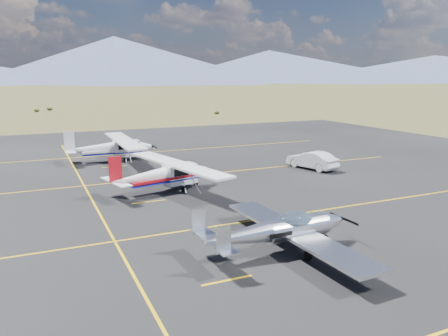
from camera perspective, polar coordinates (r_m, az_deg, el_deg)
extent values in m
plane|color=#383D1C|center=(20.37, 4.03, -8.91)|extent=(1600.00, 1600.00, 0.00)
cube|color=black|center=(26.42, -3.17, -3.97)|extent=(72.00, 72.00, 0.02)
cube|color=silver|center=(18.90, 9.21, -8.25)|extent=(1.88, 9.26, 0.12)
ellipsoid|color=#99BFD8|center=(18.74, 9.26, -6.84)|extent=(1.72, 1.03, 0.84)
cube|color=silver|center=(16.97, -1.32, -9.45)|extent=(0.85, 3.10, 0.06)
cube|color=silver|center=(15.80, -0.06, -9.32)|extent=(0.56, 0.09, 1.02)
cube|color=silver|center=(17.72, -3.35, -6.94)|extent=(0.56, 0.09, 1.02)
cylinder|color=black|center=(20.06, 13.00, -8.98)|extent=(0.35, 0.11, 0.35)
cylinder|color=black|center=(18.08, 10.93, -11.16)|extent=(0.41, 0.13, 0.41)
cylinder|color=black|center=(19.93, 6.59, -8.79)|extent=(0.41, 0.13, 0.41)
cube|color=white|center=(28.48, -5.77, -0.77)|extent=(2.26, 1.53, 1.27)
cube|color=white|center=(28.24, -6.12, 0.48)|extent=(3.80, 10.39, 0.13)
cube|color=black|center=(28.42, -5.78, -0.25)|extent=(1.72, 1.43, 0.52)
cube|color=#A40D17|center=(27.89, -7.90, -1.29)|extent=(4.82, 2.15, 0.17)
cube|color=#A40D17|center=(26.30, -14.01, -0.15)|extent=(0.79, 0.25, 1.50)
cube|color=white|center=(26.46, -13.93, -1.74)|extent=(1.38, 3.09, 0.06)
cylinder|color=black|center=(29.31, -3.71, -2.01)|extent=(0.35, 0.17, 0.34)
cylinder|color=black|center=(27.70, -5.16, -2.78)|extent=(0.43, 0.21, 0.41)
cylinder|color=black|center=(29.34, -7.23, -1.99)|extent=(0.43, 0.21, 0.41)
cube|color=silver|center=(38.90, -12.62, 2.52)|extent=(2.19, 1.15, 1.34)
cube|color=silver|center=(38.75, -12.96, 3.51)|extent=(1.60, 10.90, 0.14)
cube|color=black|center=(38.85, -12.64, 2.93)|extent=(1.59, 1.19, 0.54)
cube|color=silver|center=(38.69, -14.48, 2.23)|extent=(4.96, 1.18, 0.18)
cube|color=silver|center=(38.14, -19.56, 3.37)|extent=(0.84, 0.07, 1.58)
cube|color=silver|center=(38.26, -19.48, 2.19)|extent=(0.76, 3.17, 0.06)
cylinder|color=black|center=(39.31, -10.73, 1.43)|extent=(0.36, 0.10, 0.36)
cylinder|color=black|center=(37.98, -12.69, 1.03)|extent=(0.44, 0.13, 0.44)
cylinder|color=black|center=(39.99, -13.28, 1.55)|extent=(0.44, 0.13, 0.44)
imported|color=silver|center=(35.16, 11.43, 1.02)|extent=(2.54, 4.49, 1.40)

